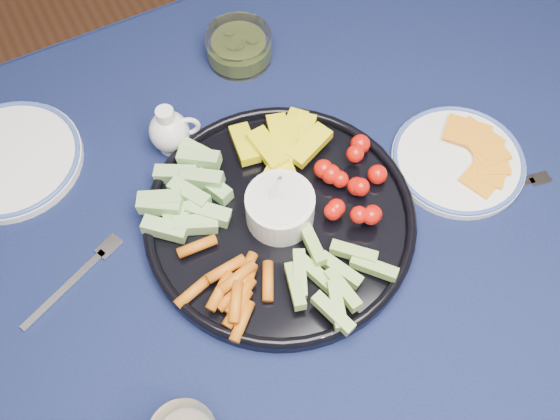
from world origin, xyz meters
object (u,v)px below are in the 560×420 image
pickle_bowl (239,48)px  side_plate_extra (9,159)px  cheese_plate (459,159)px  dining_table (276,270)px  creamer_pitcher (170,131)px  crudite_platter (278,215)px

pickle_bowl → side_plate_extra: 0.41m
pickle_bowl → cheese_plate: size_ratio=0.54×
dining_table → pickle_bowl: bearing=72.0°
creamer_pitcher → cheese_plate: creamer_pitcher is taller
crudite_platter → cheese_plate: crudite_platter is taller
crudite_platter → pickle_bowl: crudite_platter is taller
side_plate_extra → dining_table: bearing=-47.2°
cheese_plate → creamer_pitcher: bearing=147.7°
dining_table → crudite_platter: bearing=57.6°
creamer_pitcher → pickle_bowl: creamer_pitcher is taller
crudite_platter → side_plate_extra: crudite_platter is taller
dining_table → side_plate_extra: size_ratio=7.45×
side_plate_extra → cheese_plate: bearing=-28.1°
crudite_platter → creamer_pitcher: 0.22m
crudite_platter → side_plate_extra: (-0.32, 0.29, -0.01)m
creamer_pitcher → cheese_plate: size_ratio=0.42×
dining_table → cheese_plate: size_ratio=8.08×
crudite_platter → pickle_bowl: (0.09, 0.32, 0.00)m
creamer_pitcher → side_plate_extra: (-0.24, 0.09, -0.03)m
crudite_platter → creamer_pitcher: crudite_platter is taller
side_plate_extra → crudite_platter: bearing=-42.4°
dining_table → pickle_bowl: (0.11, 0.35, 0.11)m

